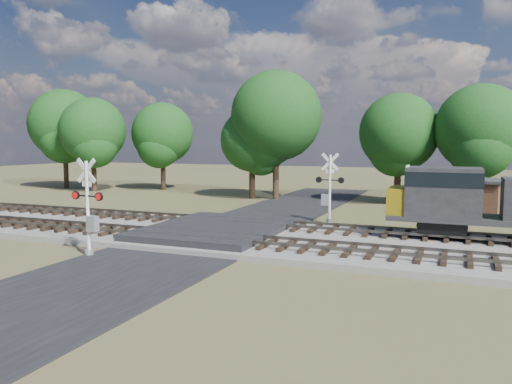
% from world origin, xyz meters
% --- Properties ---
extents(ground, '(160.00, 160.00, 0.00)m').
position_xyz_m(ground, '(0.00, 0.00, 0.00)').
color(ground, '#484927').
rests_on(ground, ground).
extents(ballast_bed, '(140.00, 10.00, 0.30)m').
position_xyz_m(ballast_bed, '(10.00, 0.50, 0.15)').
color(ballast_bed, gray).
rests_on(ballast_bed, ground).
extents(road, '(7.00, 60.00, 0.08)m').
position_xyz_m(road, '(0.00, 0.00, 0.04)').
color(road, black).
rests_on(road, ground).
extents(crossing_panel, '(7.00, 9.00, 0.62)m').
position_xyz_m(crossing_panel, '(0.00, 0.50, 0.32)').
color(crossing_panel, '#262628').
rests_on(crossing_panel, ground).
extents(track_near, '(140.00, 2.60, 0.33)m').
position_xyz_m(track_near, '(3.12, -2.00, 0.41)').
color(track_near, black).
rests_on(track_near, ballast_bed).
extents(track_far, '(140.00, 2.60, 0.33)m').
position_xyz_m(track_far, '(3.12, 3.00, 0.41)').
color(track_far, black).
rests_on(track_far, ballast_bed).
extents(crossing_signal_near, '(1.84, 0.41, 4.55)m').
position_xyz_m(crossing_signal_near, '(-3.19, -6.11, 1.89)').
color(crossing_signal_near, silver).
rests_on(crossing_signal_near, ground).
extents(crossing_signal_far, '(1.85, 0.40, 4.58)m').
position_xyz_m(crossing_signal_far, '(4.71, 7.13, 1.91)').
color(crossing_signal_far, silver).
rests_on(crossing_signal_far, ground).
extents(equipment_shed, '(4.86, 4.86, 2.74)m').
position_xyz_m(equipment_shed, '(13.52, 13.18, 1.39)').
color(equipment_shed, '#492A1F').
rests_on(equipment_shed, ground).
extents(treeline, '(79.27, 11.66, 11.99)m').
position_xyz_m(treeline, '(4.17, 19.63, 6.68)').
color(treeline, black).
rests_on(treeline, ground).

